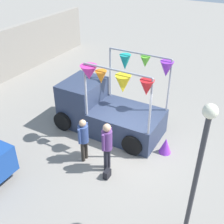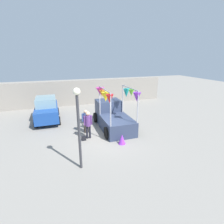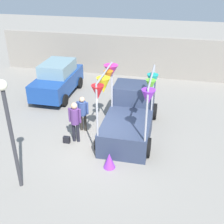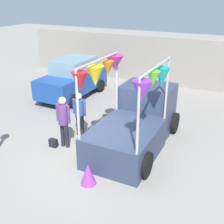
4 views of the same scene
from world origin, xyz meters
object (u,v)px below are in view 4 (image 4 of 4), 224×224
parked_car (73,78)px  person_vendor (79,111)px  folded_kite_bundle_violet (88,174)px  vendor_truck (137,119)px  person_customer (63,117)px  handbag (53,143)px

parked_car → person_vendor: size_ratio=2.47×
person_vendor → folded_kite_bundle_violet: 2.94m
vendor_truck → person_vendor: bearing=-168.4°
person_customer → person_vendor: size_ratio=1.10×
parked_car → person_customer: (2.50, -4.29, 0.14)m
vendor_truck → handbag: 2.94m
parked_car → handbag: size_ratio=14.29×
parked_car → handbag: parked_car is taller
parked_car → folded_kite_bundle_violet: (4.24, -5.67, -0.64)m
parked_car → person_customer: parked_car is taller
person_customer → person_vendor: person_customer is taller
person_customer → handbag: 1.03m
vendor_truck → parked_car: vendor_truck is taller
person_vendor → handbag: person_vendor is taller
folded_kite_bundle_violet → parked_car: bearing=126.8°
folded_kite_bundle_violet → vendor_truck: bearing=83.5°
parked_car → folded_kite_bundle_violet: parked_car is taller
parked_car → person_customer: size_ratio=2.25×
person_vendor → folded_kite_bundle_violet: bearing=-53.3°
handbag → person_vendor: bearing=71.4°
person_customer → folded_kite_bundle_violet: person_customer is taller
person_vendor → handbag: bearing=-108.6°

